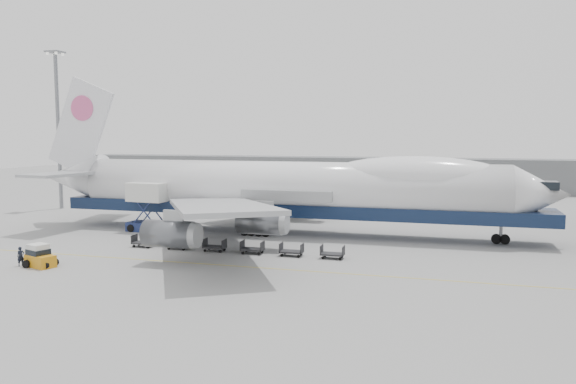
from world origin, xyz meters
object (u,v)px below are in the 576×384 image
(ground_worker, at_px, (21,256))
(baggage_tug, at_px, (40,257))
(airliner, at_px, (291,188))
(catering_truck, at_px, (148,204))

(ground_worker, bearing_deg, baggage_tug, -53.50)
(airliner, distance_m, catering_truck, 18.15)
(airliner, bearing_deg, catering_truck, -168.86)
(catering_truck, xyz_separation_m, baggage_tug, (-0.13, -19.67, -2.52))
(airliner, xyz_separation_m, catering_truck, (-17.68, -3.48, -2.17))
(baggage_tug, height_order, ground_worker, baggage_tug)
(baggage_tug, relative_size, ground_worker, 1.78)
(baggage_tug, bearing_deg, ground_worker, -153.50)
(catering_truck, relative_size, ground_worker, 3.39)
(ground_worker, bearing_deg, catering_truck, 23.44)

